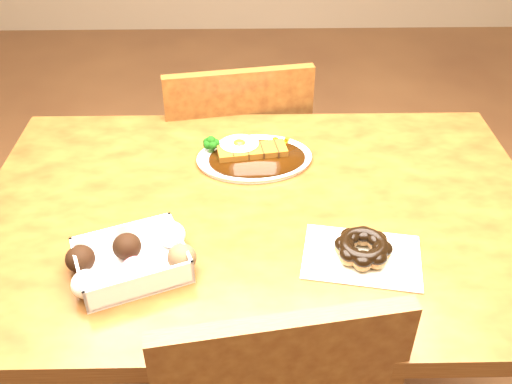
{
  "coord_description": "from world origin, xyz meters",
  "views": [
    {
      "loc": [
        -0.03,
        -0.95,
        1.5
      ],
      "look_at": [
        -0.01,
        -0.03,
        0.81
      ],
      "focal_mm": 40.0,
      "sensor_mm": 36.0,
      "label": 1
    }
  ],
  "objects_px": {
    "table": "(261,242)",
    "donut_box": "(131,259)",
    "pon_de_ring": "(363,249)",
    "chair_far": "(235,169)",
    "katsu_curry_plate": "(252,155)"
  },
  "relations": [
    {
      "from": "table",
      "to": "donut_box",
      "type": "xyz_separation_m",
      "value": [
        -0.24,
        -0.19,
        0.13
      ]
    },
    {
      "from": "table",
      "to": "pon_de_ring",
      "type": "bearing_deg",
      "value": -40.22
    },
    {
      "from": "chair_far",
      "to": "donut_box",
      "type": "relative_size",
      "value": 3.65
    },
    {
      "from": "table",
      "to": "chair_far",
      "type": "xyz_separation_m",
      "value": [
        -0.07,
        0.54,
        -0.17
      ]
    },
    {
      "from": "donut_box",
      "to": "pon_de_ring",
      "type": "height_order",
      "value": "donut_box"
    },
    {
      "from": "table",
      "to": "katsu_curry_plate",
      "type": "xyz_separation_m",
      "value": [
        -0.02,
        0.18,
        0.11
      ]
    },
    {
      "from": "table",
      "to": "pon_de_ring",
      "type": "xyz_separation_m",
      "value": [
        0.19,
        -0.16,
        0.12
      ]
    },
    {
      "from": "chair_far",
      "to": "donut_box",
      "type": "distance_m",
      "value": 0.8
    },
    {
      "from": "katsu_curry_plate",
      "to": "pon_de_ring",
      "type": "bearing_deg",
      "value": -59.02
    },
    {
      "from": "katsu_curry_plate",
      "to": "table",
      "type": "bearing_deg",
      "value": -85.14
    },
    {
      "from": "katsu_curry_plate",
      "to": "donut_box",
      "type": "height_order",
      "value": "donut_box"
    },
    {
      "from": "katsu_curry_plate",
      "to": "pon_de_ring",
      "type": "relative_size",
      "value": 1.15
    },
    {
      "from": "donut_box",
      "to": "table",
      "type": "bearing_deg",
      "value": 37.49
    },
    {
      "from": "chair_far",
      "to": "pon_de_ring",
      "type": "distance_m",
      "value": 0.8
    },
    {
      "from": "table",
      "to": "donut_box",
      "type": "distance_m",
      "value": 0.33
    }
  ]
}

